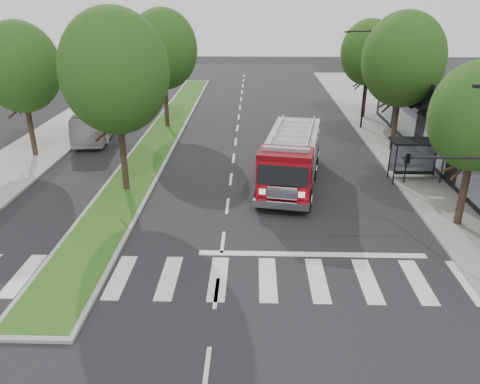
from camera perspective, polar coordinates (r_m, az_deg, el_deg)
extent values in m
plane|color=black|center=(21.80, -2.10, -6.13)|extent=(140.00, 140.00, 0.00)
cube|color=gray|center=(32.81, 21.45, 2.63)|extent=(5.00, 80.00, 0.15)
cube|color=gray|center=(34.67, -25.68, 2.99)|extent=(5.00, 80.00, 0.15)
cube|color=gray|center=(39.16, -9.30, 7.09)|extent=(3.00, 50.00, 0.14)
cube|color=#204B15|center=(39.14, -9.31, 7.19)|extent=(2.60, 49.50, 0.02)
cylinder|color=black|center=(29.26, 18.38, 3.14)|extent=(0.08, 0.08, 2.50)
cylinder|color=black|center=(30.18, 23.48, 2.99)|extent=(0.08, 0.08, 2.50)
cylinder|color=black|center=(30.34, 17.78, 3.92)|extent=(0.08, 0.08, 2.50)
cylinder|color=black|center=(31.24, 22.73, 3.75)|extent=(0.08, 0.08, 2.50)
cube|color=black|center=(29.85, 20.97, 5.80)|extent=(3.20, 1.60, 0.12)
cube|color=#8C99A5|center=(30.84, 20.25, 3.98)|extent=(2.80, 0.04, 1.80)
cube|color=black|center=(30.45, 20.44, 2.22)|extent=(2.40, 0.40, 0.08)
cylinder|color=black|center=(24.91, 25.59, 0.11)|extent=(0.36, 0.36, 3.74)
ellipsoid|color=#14380F|center=(23.87, 27.08, 8.22)|extent=(4.40, 4.40, 5.06)
cylinder|color=black|center=(35.53, 18.39, 8.15)|extent=(0.36, 0.36, 4.40)
ellipsoid|color=#14380F|center=(34.77, 19.29, 14.99)|extent=(5.60, 5.60, 6.44)
cylinder|color=black|center=(45.01, 14.94, 11.19)|extent=(0.36, 0.36, 3.96)
ellipsoid|color=#14380F|center=(44.44, 15.46, 16.07)|extent=(5.00, 5.00, 5.75)
cylinder|color=black|center=(27.34, -14.07, 4.63)|extent=(0.36, 0.36, 4.62)
ellipsoid|color=#14380F|center=(26.32, -15.03, 13.99)|extent=(5.80, 5.80, 6.67)
cylinder|color=black|center=(40.56, -8.99, 10.76)|extent=(0.36, 0.36, 4.40)
ellipsoid|color=#14380F|center=(39.89, -9.38, 16.80)|extent=(5.60, 5.60, 6.44)
cylinder|color=black|center=(35.61, -24.14, 7.16)|extent=(0.36, 0.36, 4.18)
ellipsoid|color=#14380F|center=(34.86, -25.24, 13.60)|extent=(5.20, 5.20, 5.98)
cube|color=black|center=(17.38, 27.26, 11.40)|extent=(0.45, 0.20, 0.12)
cylinder|color=black|center=(17.85, 25.27, 3.80)|extent=(4.00, 0.10, 0.10)
imported|color=black|center=(17.33, 19.59, 2.76)|extent=(0.18, 0.22, 1.10)
cylinder|color=black|center=(40.60, 15.04, 12.88)|extent=(0.16, 0.16, 8.00)
cylinder|color=black|center=(39.95, 14.31, 18.45)|extent=(1.80, 0.10, 0.10)
cube|color=black|center=(39.78, 12.97, 18.48)|extent=(0.45, 0.20, 0.12)
cube|color=#64050B|center=(28.41, 6.20, 2.15)|extent=(4.38, 9.70, 0.28)
cube|color=#990811|center=(28.86, 6.49, 4.94)|extent=(3.99, 7.51, 2.23)
cube|color=#990811|center=(24.78, 5.49, 1.90)|extent=(3.09, 2.46, 2.34)
cube|color=#B2B2B7|center=(28.53, 6.59, 7.17)|extent=(3.99, 7.51, 0.13)
cylinder|color=#B2B2B7|center=(28.57, 4.59, 7.74)|extent=(1.28, 6.60, 0.11)
cylinder|color=#B2B2B7|center=(28.40, 8.64, 7.46)|extent=(1.28, 6.60, 0.11)
cube|color=silver|center=(24.01, 5.04, -1.54)|extent=(2.92, 0.89, 0.39)
cube|color=#8C99A5|center=(24.28, 5.62, 5.21)|extent=(2.48, 0.81, 0.20)
cylinder|color=black|center=(25.05, 2.39, -0.53)|extent=(0.60, 1.28, 1.23)
cylinder|color=black|center=(24.81, 8.24, -1.00)|extent=(0.60, 1.28, 1.23)
cylinder|color=black|center=(29.36, 3.90, 3.04)|extent=(0.60, 1.28, 1.23)
cylinder|color=black|center=(29.15, 8.90, 2.67)|extent=(0.60, 1.28, 1.23)
cylinder|color=black|center=(31.86, 4.58, 4.65)|extent=(0.60, 1.28, 1.23)
cylinder|color=black|center=(31.68, 9.19, 4.31)|extent=(0.60, 1.28, 1.23)
imported|color=#ADACB1|center=(39.75, -16.87, 8.53)|extent=(3.20, 9.74, 2.66)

